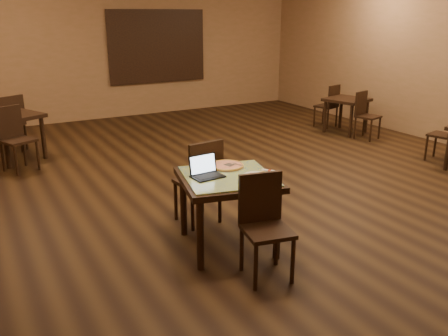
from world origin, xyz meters
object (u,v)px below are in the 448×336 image
other_table_b_chair_far (11,120)px  chair_main_far (201,177)px  other_table_a (347,104)px  pizza_pan (227,167)px  other_table_a_chair_far (329,103)px  other_table_c_chair_far (448,132)px  other_table_a_chair_near (365,112)px  other_table_b (12,122)px  laptop (205,171)px  other_table_b_chair_near (14,135)px  chair_main_near (264,220)px  tiled_table (228,185)px

other_table_b_chair_far → chair_main_far: bearing=84.6°
other_table_a → pizza_pan: bearing=-162.4°
other_table_a_chair_far → other_table_c_chair_far: 2.80m
other_table_a_chair_near → other_table_b_chair_far: bearing=143.1°
other_table_b → pizza_pan: bearing=-92.7°
laptop → other_table_b_chair_near: bearing=106.2°
other_table_b_chair_near → other_table_a_chair_near: bearing=-35.6°
other_table_b → chair_main_near: bearing=-97.4°
other_table_a_chair_near → other_table_b: 6.22m
tiled_table → laptop: size_ratio=3.52×
chair_main_near → other_table_c_chair_far: chair_main_near is taller
chair_main_near → other_table_b: chair_main_near is taller
pizza_pan → other_table_a_chair_near: (4.33, 2.35, -0.27)m
pizza_pan → laptop: bearing=-156.0°
laptop → other_table_c_chair_far: 4.76m
tiled_table → other_table_b: 4.58m
tiled_table → other_table_b_chair_near: size_ratio=1.14×
laptop → other_table_a_chair_near: 5.28m
other_table_b → other_table_a_chair_near: bearing=-40.9°
other_table_c_chair_far → pizza_pan: bearing=-6.2°
pizza_pan → other_table_a: (4.35, 2.87, -0.20)m
other_table_a_chair_far → laptop: bearing=21.2°
other_table_a_chair_far → other_table_b: size_ratio=0.84×
other_table_a_chair_near → other_table_b_chair_near: other_table_b_chair_near is taller
chair_main_near → other_table_b_chair_near: bearing=121.0°
other_table_a_chair_near → other_table_b_chair_near: size_ratio=0.91×
pizza_pan → other_table_a_chair_near: bearing=28.5°
tiled_table → other_table_c_chair_far: size_ratio=1.26×
laptop → chair_main_far: bearing=63.6°
tiled_table → other_table_a_chair_near: (4.45, 2.59, -0.16)m
pizza_pan → chair_main_far: bearing=106.4°
chair_main_far → laptop: (-0.21, -0.52, 0.26)m
chair_main_far → chair_main_near: bearing=83.8°
tiled_table → other_table_c_chair_far: bearing=23.4°
chair_main_far → other_table_a: 5.11m
laptop → other_table_b: laptop is taller
chair_main_near → pizza_pan: chair_main_near is taller
laptop → other_table_a_chair_far: (4.69, 3.53, -0.32)m
other_table_a → other_table_b: bearing=152.9°
other_table_a → other_table_a_chair_far: bearing=71.9°
other_table_a → other_table_a_chair_far: size_ratio=1.02×
tiled_table → other_table_b: bearing=122.5°
other_table_b_chair_far → other_table_a: bearing=138.6°
chair_main_near → other_table_a_chair_near: 5.47m
chair_main_far → other_table_b: (-1.54, 3.70, 0.07)m
chair_main_far → other_table_c_chair_far: (4.48, 0.21, -0.06)m
other_table_a_chair_far → chair_main_far: bearing=18.2°
other_table_b_chair_near → laptop: bearing=-94.2°
tiled_table → other_table_b: tiled_table is taller
tiled_table → other_table_b_chair_near: 4.05m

